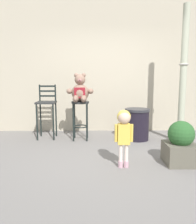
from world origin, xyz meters
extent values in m
plane|color=slate|center=(0.00, 0.00, 0.00)|extent=(24.00, 24.00, 0.00)
cube|color=#B1A68F|center=(0.00, 2.09, 1.56)|extent=(6.23, 0.30, 3.12)
cylinder|color=#272829|center=(-0.50, 1.13, 0.79)|extent=(0.37, 0.37, 0.04)
cylinder|color=black|center=(-0.64, 0.99, 0.39)|extent=(0.03, 0.03, 0.77)
cylinder|color=black|center=(-0.36, 0.99, 0.39)|extent=(0.03, 0.03, 0.77)
cylinder|color=black|center=(-0.64, 1.27, 0.39)|extent=(0.03, 0.03, 0.77)
cylinder|color=black|center=(-0.36, 1.27, 0.39)|extent=(0.03, 0.03, 0.77)
torus|color=black|center=(-0.50, 1.13, 0.28)|extent=(0.30, 0.30, 0.02)
sphere|color=#886958|center=(-0.50, 1.13, 0.99)|extent=(0.35, 0.35, 0.35)
cube|color=maroon|center=(-0.50, 0.99, 1.00)|extent=(0.22, 0.03, 0.21)
sphere|color=#886958|center=(-0.50, 1.13, 1.26)|extent=(0.22, 0.22, 0.22)
ellipsoid|color=#976662|center=(-0.50, 1.04, 1.25)|extent=(0.09, 0.07, 0.06)
sphere|color=black|center=(-0.50, 1.01, 1.25)|extent=(0.03, 0.03, 0.03)
sphere|color=#886958|center=(-0.58, 1.13, 1.35)|extent=(0.09, 0.09, 0.09)
sphere|color=#886958|center=(-0.42, 1.13, 1.35)|extent=(0.09, 0.09, 0.09)
ellipsoid|color=#886958|center=(-0.72, 1.11, 1.02)|extent=(0.12, 0.20, 0.11)
ellipsoid|color=#886958|center=(-0.29, 1.11, 1.02)|extent=(0.12, 0.20, 0.11)
ellipsoid|color=#886958|center=(-0.58, 0.96, 0.88)|extent=(0.12, 0.30, 0.14)
ellipsoid|color=#886958|center=(-0.42, 0.96, 0.88)|extent=(0.12, 0.30, 0.14)
cylinder|color=#C999A8|center=(0.17, -0.42, 0.05)|extent=(0.07, 0.07, 0.10)
cylinder|color=beige|center=(0.17, -0.42, 0.22)|extent=(0.05, 0.05, 0.25)
cylinder|color=#C999A8|center=(0.25, -0.42, 0.05)|extent=(0.07, 0.07, 0.10)
cylinder|color=beige|center=(0.25, -0.42, 0.22)|extent=(0.05, 0.05, 0.25)
cube|color=gold|center=(0.21, -0.42, 0.50)|extent=(0.18, 0.10, 0.30)
cylinder|color=gold|center=(0.10, -0.42, 0.52)|extent=(0.04, 0.04, 0.26)
cylinder|color=gold|center=(0.33, -0.42, 0.52)|extent=(0.04, 0.04, 0.26)
sphere|color=#D8B293|center=(0.21, -0.42, 0.74)|extent=(0.18, 0.18, 0.18)
sphere|color=#E4C14A|center=(0.21, -0.39, 0.75)|extent=(0.20, 0.20, 0.20)
cylinder|color=black|center=(0.69, 1.12, 0.30)|extent=(0.49, 0.49, 0.61)
cylinder|color=#2D2D33|center=(0.69, 1.12, 0.63)|extent=(0.52, 0.52, 0.05)
cylinder|color=#B1A599|center=(1.53, 0.90, 0.09)|extent=(0.31, 0.31, 0.18)
cylinder|color=#ADB097|center=(1.53, 0.90, 1.43)|extent=(0.13, 0.13, 2.50)
torus|color=#ADA89E|center=(1.53, 0.90, 1.55)|extent=(0.18, 0.18, 0.04)
cube|color=#272829|center=(-1.23, 1.25, 0.78)|extent=(0.40, 0.40, 0.03)
cylinder|color=black|center=(-1.40, 1.08, 0.38)|extent=(0.03, 0.03, 0.76)
cylinder|color=black|center=(-1.06, 1.08, 0.38)|extent=(0.03, 0.03, 0.76)
cylinder|color=black|center=(-1.40, 1.42, 0.38)|extent=(0.03, 0.03, 0.76)
cylinder|color=black|center=(-1.06, 1.42, 0.38)|extent=(0.03, 0.03, 0.76)
cylinder|color=black|center=(-1.40, 1.42, 0.97)|extent=(0.03, 0.03, 0.35)
cylinder|color=black|center=(-1.06, 1.42, 0.97)|extent=(0.03, 0.03, 0.35)
cube|color=black|center=(-1.23, 1.42, 0.90)|extent=(0.34, 0.02, 0.04)
cube|color=black|center=(-1.23, 1.42, 1.01)|extent=(0.34, 0.02, 0.04)
cube|color=black|center=(-1.23, 1.42, 1.11)|extent=(0.34, 0.02, 0.04)
cube|color=#5C574A|center=(1.09, -0.28, 0.16)|extent=(0.46, 0.46, 0.32)
sphere|color=#295728|center=(1.09, -0.28, 0.46)|extent=(0.39, 0.39, 0.39)
camera|label=1|loc=(-0.21, -3.64, 1.31)|focal=37.16mm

